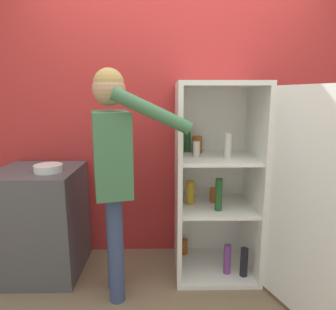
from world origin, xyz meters
TOP-DOWN VIEW (x-y plane):
  - wall_back at (0.00, 0.98)m, footprint 7.00×0.06m
  - refrigerator at (0.46, 0.53)m, footprint 0.94×1.24m
  - person at (-0.43, 0.30)m, footprint 0.72×0.55m
  - counter at (-1.10, 0.61)m, footprint 0.65×0.64m
  - bowl at (-0.98, 0.54)m, footprint 0.22×0.22m

SIDE VIEW (x-z plane):
  - counter at x=-1.10m, z-range 0.00..0.89m
  - refrigerator at x=0.46m, z-range -0.01..1.57m
  - bowl at x=-0.98m, z-range 0.89..0.94m
  - person at x=-0.43m, z-range 0.22..1.88m
  - wall_back at x=0.00m, z-range 0.00..2.55m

